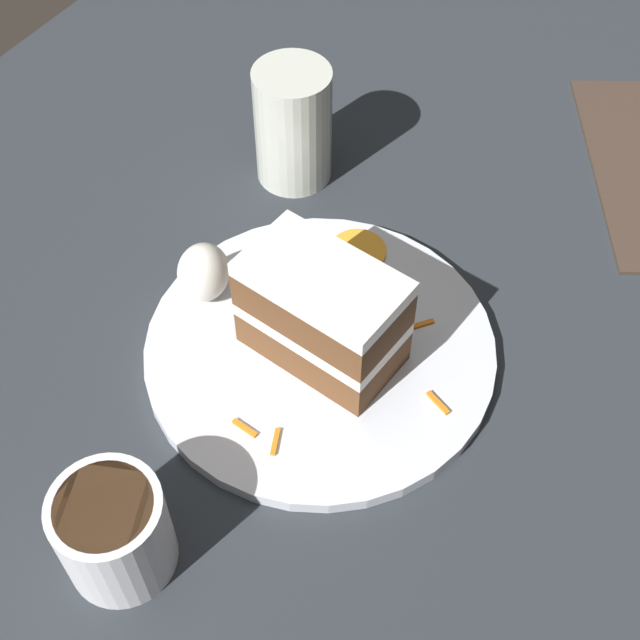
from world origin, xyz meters
The scene contains 9 objects.
ground_plane centered at (0.00, 0.00, 0.00)m, with size 6.00×6.00×0.00m, color black.
dining_table centered at (0.00, 0.00, 0.01)m, with size 1.34×1.09×0.03m, color #282D33.
plate centered at (-0.03, 0.03, 0.03)m, with size 0.29×0.29×0.01m, color silver.
cake_slice centered at (-0.04, 0.03, 0.09)m, with size 0.08×0.13×0.09m.
cream_dollop centered at (-0.04, 0.14, 0.07)m, with size 0.05×0.04×0.05m, color white.
orange_garnish centered at (0.07, 0.05, 0.04)m, with size 0.05×0.05×0.00m, color orange.
carrot_shreds_scatter centered at (-0.07, -0.02, 0.04)m, with size 0.18×0.14×0.00m.
drinking_glass centered at (0.14, 0.16, 0.08)m, with size 0.07×0.07×0.12m.
coffee_mug centered at (-0.26, 0.06, 0.07)m, with size 0.08×0.08×0.08m.
Camera 1 is at (-0.40, -0.20, 0.63)m, focal length 50.00 mm.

